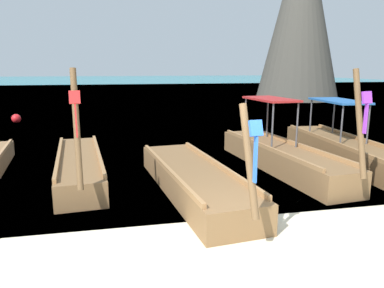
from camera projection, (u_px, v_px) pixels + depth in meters
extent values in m
plane|color=beige|center=(239.00, 259.00, 5.57)|extent=(120.00, 120.00, 0.00)
plane|color=#147A89|center=(125.00, 84.00, 64.47)|extent=(120.00, 120.00, 0.00)
cube|color=brown|center=(80.00, 166.00, 9.73)|extent=(1.58, 5.16, 0.57)
cube|color=#9F7246|center=(59.00, 155.00, 9.51)|extent=(0.54, 4.66, 0.10)
cube|color=#9F7246|center=(98.00, 153.00, 9.81)|extent=(0.54, 4.66, 0.10)
cylinder|color=brown|center=(77.00, 129.00, 6.98)|extent=(0.18, 0.62, 2.32)
cube|color=red|center=(75.00, 97.00, 6.72)|extent=(0.21, 0.13, 0.25)
cube|color=red|center=(76.00, 121.00, 6.80)|extent=(0.04, 0.08, 0.63)
cube|color=brown|center=(193.00, 180.00, 8.50)|extent=(1.89, 5.39, 0.58)
cube|color=#9F7246|center=(167.00, 169.00, 8.24)|extent=(0.62, 4.83, 0.10)
cube|color=#9F7246|center=(218.00, 164.00, 8.62)|extent=(0.62, 4.83, 0.10)
cylinder|color=brown|center=(249.00, 161.00, 5.69)|extent=(0.20, 0.69, 1.77)
cube|color=blue|center=(256.00, 128.00, 5.41)|extent=(0.21, 0.15, 0.25)
cube|color=blue|center=(255.00, 160.00, 5.49)|extent=(0.04, 0.08, 0.72)
cube|color=brown|center=(281.00, 158.00, 10.46)|extent=(1.69, 5.71, 0.65)
cube|color=#9F7246|center=(265.00, 147.00, 10.22)|extent=(0.61, 5.16, 0.10)
cube|color=#9F7246|center=(297.00, 144.00, 10.53)|extent=(0.61, 5.16, 0.10)
cylinder|color=brown|center=(360.00, 124.00, 7.45)|extent=(0.18, 0.63, 2.23)
cube|color=purple|center=(367.00, 98.00, 7.22)|extent=(0.21, 0.13, 0.25)
cube|color=purple|center=(366.00, 119.00, 7.29)|extent=(0.04, 0.08, 0.60)
cylinder|color=#4C4C51|center=(272.00, 126.00, 10.01)|extent=(0.05, 0.05, 1.28)
cylinder|color=#4C4C51|center=(297.00, 125.00, 10.24)|extent=(0.05, 0.05, 1.28)
cylinder|color=#4C4C51|center=(245.00, 118.00, 11.58)|extent=(0.05, 0.05, 1.28)
cylinder|color=#4C4C51|center=(267.00, 117.00, 11.82)|extent=(0.05, 0.05, 1.28)
cube|color=#AD2323|center=(271.00, 99.00, 10.77)|extent=(1.14, 1.98, 0.06)
cube|color=brown|center=(349.00, 153.00, 11.12)|extent=(1.62, 6.66, 0.62)
cube|color=#996C3F|center=(333.00, 142.00, 10.96)|extent=(0.45, 6.06, 0.10)
cube|color=#996C3F|center=(367.00, 141.00, 11.12)|extent=(0.45, 6.06, 0.10)
cylinder|color=#4C4C51|center=(342.00, 125.00, 10.71)|extent=(0.05, 0.05, 1.18)
cylinder|color=#4C4C51|center=(368.00, 125.00, 10.83)|extent=(0.05, 0.05, 1.18)
cylinder|color=#4C4C51|center=(311.00, 116.00, 12.63)|extent=(0.05, 0.05, 1.18)
cylinder|color=#4C4C51|center=(334.00, 116.00, 12.75)|extent=(0.05, 0.05, 1.18)
cube|color=#235BA3|center=(339.00, 101.00, 11.60)|extent=(1.17, 2.24, 0.06)
cone|color=#47443D|center=(301.00, 8.00, 31.95)|extent=(7.31, 7.31, 15.87)
cone|color=#4E4B43|center=(316.00, 63.00, 34.06)|extent=(3.60, 3.60, 6.61)
sphere|color=red|center=(16.00, 119.00, 19.14)|extent=(0.47, 0.47, 0.47)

